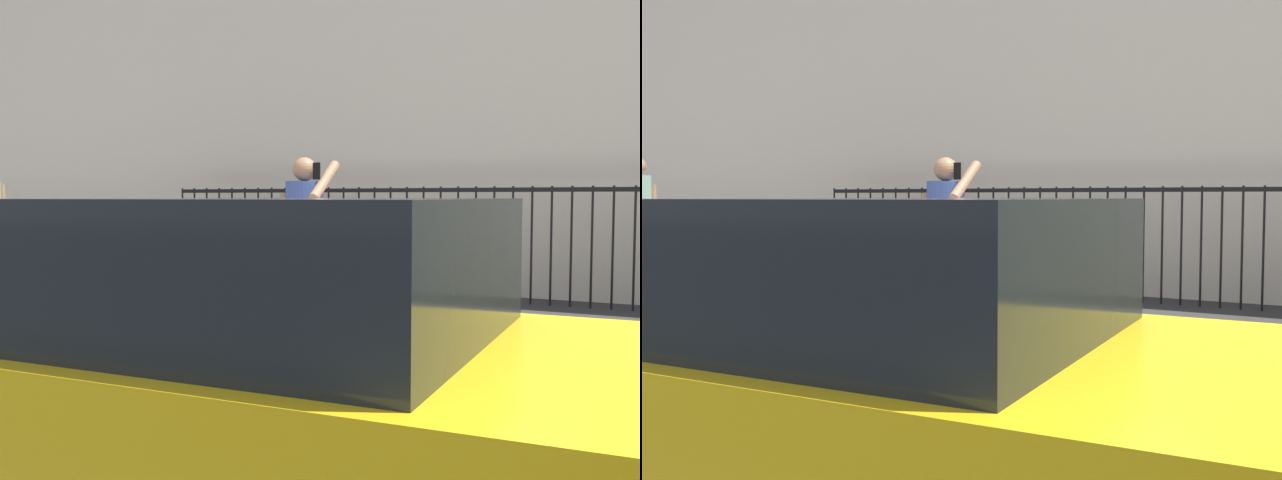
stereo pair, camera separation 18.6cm
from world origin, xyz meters
TOP-DOWN VIEW (x-y plane):
  - ground_plane at (0.00, 0.00)m, footprint 60.00×60.00m
  - sidewalk at (0.00, 2.20)m, footprint 28.00×4.40m
  - iron_fence at (0.00, 5.90)m, footprint 12.03×0.04m
  - taxi_yellow at (0.32, -1.61)m, footprint 4.27×2.00m
  - pedestrian_on_phone at (-1.31, 1.64)m, footprint 0.65×0.48m
  - street_bench at (-4.87, 3.65)m, footprint 1.60×0.45m

SIDE VIEW (x-z plane):
  - ground_plane at x=0.00m, z-range 0.00..0.00m
  - sidewalk at x=0.00m, z-range 0.00..0.15m
  - street_bench at x=-4.87m, z-range 0.18..1.13m
  - taxi_yellow at x=0.32m, z-range -0.02..1.43m
  - iron_fence at x=0.00m, z-range 0.22..1.82m
  - pedestrian_on_phone at x=-1.31m, z-range 0.28..1.94m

